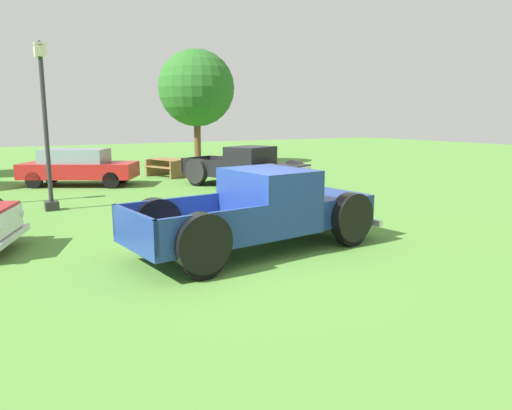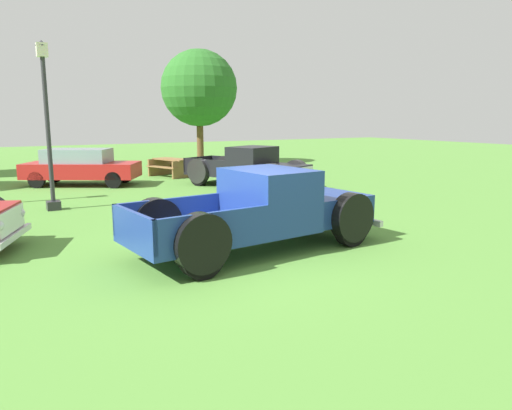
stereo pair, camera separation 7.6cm
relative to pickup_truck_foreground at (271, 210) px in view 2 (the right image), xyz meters
name	(u,v)px [view 2 (the right image)]	position (x,y,z in m)	size (l,w,h in m)	color
ground_plane	(241,256)	(-0.81, -0.24, -0.75)	(80.00, 80.00, 0.00)	#548C38
pickup_truck_foreground	(271,210)	(0.00, 0.00, 0.00)	(5.32, 2.49, 1.58)	navy
pickup_truck_behind_left	(254,168)	(3.79, 7.45, -0.03)	(3.62, 5.21, 1.51)	black
sedan_distant_a	(81,166)	(-1.64, 11.24, -0.02)	(4.46, 3.57, 1.39)	#B21E1E
lamp_post_near	(47,124)	(-3.25, 6.41, 1.65)	(0.36, 0.36, 4.58)	#2D2D33
picnic_table	(173,165)	(2.38, 12.26, -0.26)	(2.03, 2.21, 0.78)	olive
trash_can	(233,164)	(4.97, 11.50, -0.27)	(0.59, 0.59, 0.95)	#4C4C51
oak_tree_west	(199,88)	(5.58, 16.63, 3.34)	(4.08, 4.08, 6.15)	brown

